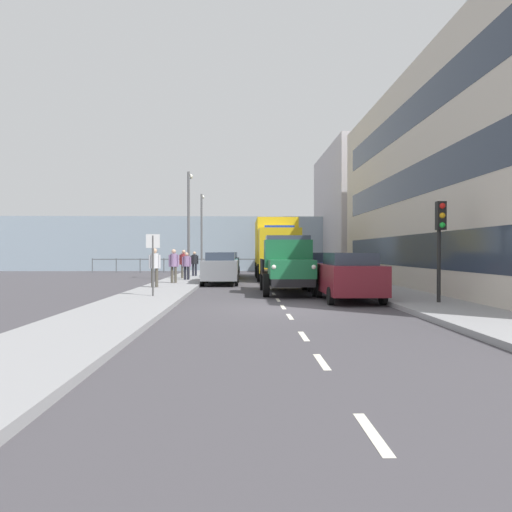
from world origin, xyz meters
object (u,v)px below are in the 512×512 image
object	(u,v)px
car_navy_kerbside_1	(324,270)
pedestrian_couple_b	(187,264)
lamp_post_promenade	(189,215)
car_black_oppositeside_2	(228,263)
lamp_post_far	(202,225)
car_maroon_kerbside_near	(349,276)
pedestrian_strolling	(155,264)
car_grey_oppositeside_0	(221,268)
pedestrian_near_railing	(194,262)
pedestrian_with_bag	(174,263)
pedestrian_by_lamp	(184,262)
street_sign	(153,254)
car_teal_oppositeside_1	(225,265)
traffic_light_near	(440,229)
truck_vintage_green	(288,266)
lorry_cargo_yellow	(276,247)

from	to	relation	value
car_navy_kerbside_1	pedestrian_couple_b	world-z (taller)	pedestrian_couple_b
lamp_post_promenade	car_black_oppositeside_2	bearing A→B (deg)	-104.58
lamp_post_far	car_navy_kerbside_1	bearing A→B (deg)	113.47
car_maroon_kerbside_near	pedestrian_strolling	xyz separation A→B (m)	(7.78, -4.77, 0.30)
car_grey_oppositeside_0	pedestrian_near_railing	xyz separation A→B (m)	(2.04, -6.05, 0.20)
car_maroon_kerbside_near	car_grey_oppositeside_0	bearing A→B (deg)	-60.22
pedestrian_with_bag	lamp_post_far	world-z (taller)	lamp_post_far
pedestrian_by_lamp	street_sign	distance (m)	11.49
car_grey_oppositeside_0	car_black_oppositeside_2	xyz separation A→B (m)	(-0.00, -11.78, -0.00)
car_black_oppositeside_2	pedestrian_strolling	world-z (taller)	pedestrian_strolling
pedestrian_strolling	car_teal_oppositeside_1	bearing A→B (deg)	-105.73
car_black_oppositeside_2	traffic_light_near	xyz separation A→B (m)	(-7.47, 22.40, 1.58)
car_grey_oppositeside_0	street_sign	world-z (taller)	street_sign
truck_vintage_green	pedestrian_with_bag	size ratio (longest dim) A/B	3.24
street_sign	lamp_post_promenade	bearing A→B (deg)	-89.73
truck_vintage_green	lorry_cargo_yellow	distance (m)	10.72
truck_vintage_green	car_grey_oppositeside_0	bearing A→B (deg)	-61.77
car_maroon_kerbside_near	street_sign	xyz separation A→B (m)	(7.05, -0.56, 0.79)
pedestrian_with_bag	lamp_post_promenade	xyz separation A→B (m)	(-0.25, -4.63, 2.84)
car_maroon_kerbside_near	car_black_oppositeside_2	distance (m)	21.08
car_black_oppositeside_2	pedestrian_near_railing	bearing A→B (deg)	70.41
pedestrian_with_bag	pedestrian_couple_b	size ratio (longest dim) A/B	1.11
lamp_post_far	pedestrian_strolling	bearing A→B (deg)	87.90
pedestrian_near_railing	street_sign	world-z (taller)	street_sign
lamp_post_promenade	truck_vintage_green	bearing A→B (deg)	119.04
car_teal_oppositeside_1	pedestrian_with_bag	size ratio (longest dim) A/B	2.60
lorry_cargo_yellow	lamp_post_far	world-z (taller)	lamp_post_far
car_grey_oppositeside_0	pedestrian_strolling	xyz separation A→B (m)	(2.80, 3.93, 0.30)
pedestrian_by_lamp	traffic_light_near	distance (m)	17.14
lamp_post_far	truck_vintage_green	bearing A→B (deg)	105.64
truck_vintage_green	lamp_post_far	bearing A→B (deg)	-74.36
truck_vintage_green	pedestrian_by_lamp	distance (m)	10.60
car_navy_kerbside_1	pedestrian_strolling	bearing A→B (deg)	3.60
lorry_cargo_yellow	pedestrian_couple_b	size ratio (longest dim) A/B	5.22
car_black_oppositeside_2	street_sign	distance (m)	20.04
car_navy_kerbside_1	pedestrian_near_railing	xyz separation A→B (m)	(7.02, -9.49, 0.21)
car_maroon_kerbside_near	traffic_light_near	size ratio (longest dim) A/B	1.27
car_grey_oppositeside_0	traffic_light_near	xyz separation A→B (m)	(-7.47, 10.61, 1.58)
pedestrian_couple_b	pedestrian_by_lamp	xyz separation A→B (m)	(0.36, -1.55, 0.09)
car_teal_oppositeside_1	car_black_oppositeside_2	xyz separation A→B (m)	(-0.00, -5.78, -0.00)
car_maroon_kerbside_near	pedestrian_couple_b	bearing A→B (deg)	-56.20
pedestrian_strolling	lamp_post_promenade	xyz separation A→B (m)	(-0.68, -7.56, 2.82)
lorry_cargo_yellow	car_maroon_kerbside_near	xyz separation A→B (m)	(-1.66, 13.64, -1.18)
car_maroon_kerbside_near	car_grey_oppositeside_0	distance (m)	10.03
pedestrian_strolling	lamp_post_promenade	size ratio (longest dim) A/B	0.27
lamp_post_promenade	lamp_post_far	xyz separation A→B (m)	(0.05, -9.41, -0.11)
car_teal_oppositeside_1	traffic_light_near	xyz separation A→B (m)	(-7.47, 16.61, 1.58)
car_grey_oppositeside_0	pedestrian_by_lamp	distance (m)	4.13
pedestrian_strolling	lamp_post_far	distance (m)	17.19
car_navy_kerbside_1	lamp_post_far	distance (m)	18.21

